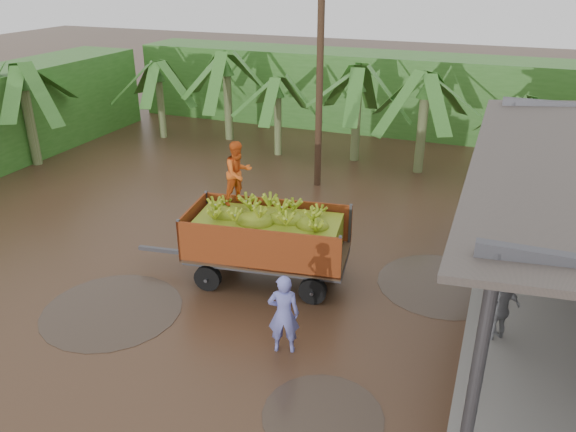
# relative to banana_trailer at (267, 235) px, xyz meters

# --- Properties ---
(ground) EXTENTS (100.00, 100.00, 0.00)m
(ground) POSITION_rel_banana_trailer_xyz_m (0.02, -0.69, -1.25)
(ground) COLOR black
(ground) RESTS_ON ground
(hedge_north) EXTENTS (22.00, 3.00, 3.60)m
(hedge_north) POSITION_rel_banana_trailer_xyz_m (-1.98, 15.31, 0.55)
(hedge_north) COLOR #2D661E
(hedge_north) RESTS_ON ground
(banana_trailer) EXTENTS (5.69, 2.51, 3.51)m
(banana_trailer) POSITION_rel_banana_trailer_xyz_m (0.00, 0.00, 0.00)
(banana_trailer) COLOR #B54719
(banana_trailer) RESTS_ON ground
(man_blue) EXTENTS (0.76, 0.61, 1.81)m
(man_blue) POSITION_rel_banana_trailer_xyz_m (1.50, -2.59, -0.34)
(man_blue) COLOR #6A6DC1
(man_blue) RESTS_ON ground
(man_grey) EXTENTS (0.97, 0.88, 1.59)m
(man_grey) POSITION_rel_banana_trailer_xyz_m (5.66, -0.59, -0.45)
(man_grey) COLOR slate
(man_grey) RESTS_ON ground
(utility_pole) EXTENTS (1.20, 0.24, 7.71)m
(utility_pole) POSITION_rel_banana_trailer_xyz_m (-0.95, 6.89, 2.67)
(utility_pole) COLOR #47301E
(utility_pole) RESTS_ON ground
(banana_plants) EXTENTS (25.11, 20.20, 4.22)m
(banana_plants) POSITION_rel_banana_trailer_xyz_m (-5.24, 5.93, 0.65)
(banana_plants) COLOR #2D661E
(banana_plants) RESTS_ON ground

